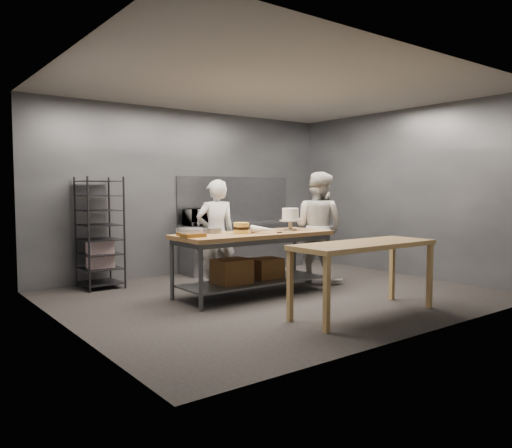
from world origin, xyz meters
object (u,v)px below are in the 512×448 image
at_px(work_table, 251,256).
at_px(chef_right, 318,227).
at_px(near_counter, 364,249).
at_px(frosted_cake_stand, 290,216).
at_px(microwave, 200,217).
at_px(layer_cake, 241,228).
at_px(speed_rack, 100,234).
at_px(chef_behind, 216,234).

xyz_separation_m(work_table, chef_right, (1.53, 0.16, 0.35)).
relative_size(near_counter, frosted_cake_stand, 5.83).
distance_m(chef_right, microwave, 2.18).
xyz_separation_m(frosted_cake_stand, layer_cake, (-0.95, -0.03, -0.14)).
height_order(microwave, layer_cake, microwave).
distance_m(near_counter, layer_cake, 1.84).
height_order(near_counter, speed_rack, speed_rack).
bearing_deg(near_counter, microwave, 91.90).
xyz_separation_m(chef_behind, microwave, (0.43, 1.20, 0.20)).
relative_size(speed_rack, frosted_cake_stand, 5.10).
bearing_deg(speed_rack, frosted_cake_stand, -39.31).
distance_m(work_table, microwave, 2.05).
relative_size(work_table, chef_behind, 1.41).
height_order(speed_rack, chef_right, chef_right).
bearing_deg(microwave, work_table, -99.13).
bearing_deg(layer_cake, work_table, 11.05).
bearing_deg(layer_cake, microwave, 75.55).
bearing_deg(microwave, chef_behind, -109.85).
bearing_deg(microwave, speed_rack, -177.57).
bearing_deg(chef_right, near_counter, 135.24).
xyz_separation_m(speed_rack, layer_cake, (1.36, -1.93, 0.14)).
relative_size(work_table, chef_right, 1.30).
distance_m(near_counter, frosted_cake_stand, 1.80).
bearing_deg(chef_behind, work_table, 113.56).
relative_size(work_table, microwave, 4.43).
bearing_deg(frosted_cake_stand, work_table, 179.37).
bearing_deg(chef_right, frosted_cake_stand, 87.20).
bearing_deg(frosted_cake_stand, near_counter, -100.15).
xyz_separation_m(work_table, chef_behind, (-0.11, 0.77, 0.28)).
height_order(speed_rack, frosted_cake_stand, speed_rack).
xyz_separation_m(chef_right, frosted_cake_stand, (-0.77, -0.17, 0.22)).
distance_m(speed_rack, microwave, 1.89).
bearing_deg(chef_right, work_table, 80.83).
bearing_deg(layer_cake, near_counter, -69.48).
xyz_separation_m(work_table, speed_rack, (-1.57, 1.89, 0.28)).
bearing_deg(chef_behind, microwave, -94.74).
xyz_separation_m(near_counter, speed_rack, (-2.01, 3.64, 0.04)).
xyz_separation_m(work_table, layer_cake, (-0.20, -0.04, 0.43)).
bearing_deg(chef_behind, chef_right, 174.64).
relative_size(speed_rack, layer_cake, 7.88).
distance_m(chef_behind, chef_right, 1.75).
bearing_deg(layer_cake, speed_rack, 125.26).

